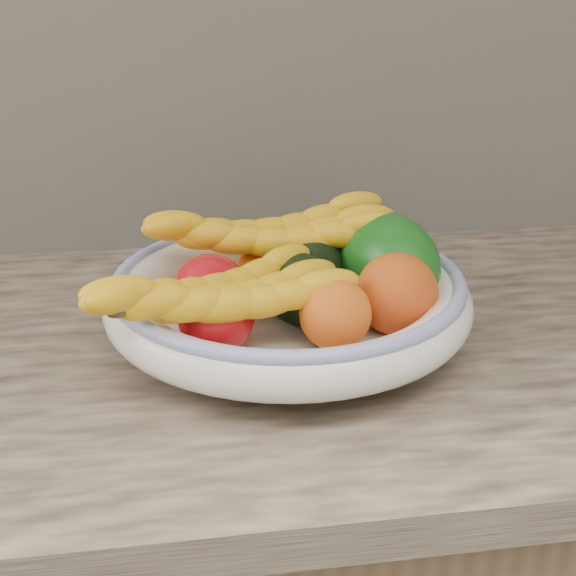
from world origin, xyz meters
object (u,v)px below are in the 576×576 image
(banana_bunch_front, at_px, (219,302))
(green_mango, at_px, (387,260))
(fruit_bowl, at_px, (288,298))
(banana_bunch_back, at_px, (271,241))

(banana_bunch_front, bearing_deg, green_mango, 4.80)
(fruit_bowl, xyz_separation_m, green_mango, (0.11, 0.02, 0.03))
(banana_bunch_back, bearing_deg, fruit_bowl, -85.63)
(fruit_bowl, height_order, banana_bunch_front, banana_bunch_front)
(green_mango, bearing_deg, banana_bunch_front, -171.86)
(banana_bunch_back, bearing_deg, green_mango, -23.47)
(banana_bunch_back, relative_size, banana_bunch_front, 1.07)
(green_mango, bearing_deg, banana_bunch_back, 138.68)
(green_mango, relative_size, banana_bunch_front, 0.52)
(banana_bunch_back, height_order, banana_bunch_front, banana_bunch_back)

